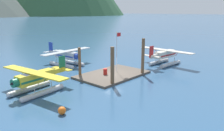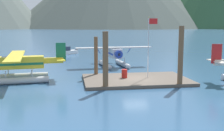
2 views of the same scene
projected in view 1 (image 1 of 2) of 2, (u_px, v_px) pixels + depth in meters
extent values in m
plane|color=#2D5175|center=(112.00, 76.00, 34.56)|extent=(1200.00, 1200.00, 0.00)
cube|color=brown|center=(112.00, 75.00, 34.52)|extent=(10.51, 6.79, 0.30)
cylinder|color=brown|center=(112.00, 67.00, 29.38)|extent=(0.49, 0.49, 5.11)
cylinder|color=brown|center=(143.00, 57.00, 34.30)|extent=(0.47, 0.47, 5.58)
cylinder|color=brown|center=(80.00, 62.00, 33.32)|extent=(0.42, 0.42, 4.40)
cylinder|color=silver|center=(117.00, 52.00, 34.93)|extent=(0.08, 0.08, 6.07)
cube|color=red|center=(119.00, 35.00, 34.63)|extent=(0.90, 0.03, 0.56)
sphere|color=gold|center=(117.00, 32.00, 34.21)|extent=(0.10, 0.10, 0.10)
cylinder|color=#AD1E19|center=(105.00, 72.00, 33.88)|extent=(0.58, 0.58, 0.88)
torus|color=#AD1E19|center=(105.00, 72.00, 33.88)|extent=(0.62, 0.62, 0.04)
sphere|color=orange|center=(62.00, 111.00, 21.54)|extent=(0.77, 0.77, 0.77)
cylinder|color=#B7BABF|center=(72.00, 62.00, 41.77)|extent=(1.13, 5.63, 0.64)
sphere|color=#B7BABF|center=(83.00, 65.00, 40.14)|extent=(0.64, 0.64, 0.64)
cylinder|color=#B7BABF|center=(61.00, 65.00, 39.83)|extent=(1.13, 5.63, 0.64)
sphere|color=#B7BABF|center=(72.00, 67.00, 38.20)|extent=(0.64, 0.64, 0.64)
cylinder|color=#B7BABF|center=(76.00, 60.00, 40.92)|extent=(0.10, 0.10, 0.70)
cylinder|color=#B7BABF|center=(67.00, 58.00, 42.32)|extent=(0.10, 0.10, 0.70)
cylinder|color=#B7BABF|center=(66.00, 62.00, 38.97)|extent=(0.10, 0.10, 0.70)
cylinder|color=#B7BABF|center=(56.00, 60.00, 40.37)|extent=(0.10, 0.10, 0.70)
cube|color=silver|center=(66.00, 55.00, 40.42)|extent=(1.66, 4.89, 1.20)
cube|color=#1E389E|center=(66.00, 55.00, 40.45)|extent=(1.67, 4.80, 0.24)
cube|color=#283347|center=(70.00, 54.00, 39.71)|extent=(1.15, 1.19, 0.56)
cube|color=silver|center=(67.00, 51.00, 40.09)|extent=(10.48, 2.31, 0.14)
cylinder|color=#1E389E|center=(76.00, 51.00, 41.88)|extent=(0.63, 0.13, 0.84)
cylinder|color=#1E389E|center=(57.00, 55.00, 38.46)|extent=(0.63, 0.13, 0.84)
cylinder|color=#1E389E|center=(77.00, 57.00, 38.85)|extent=(1.01, 0.68, 0.96)
cone|color=black|center=(79.00, 57.00, 38.58)|extent=(0.39, 0.38, 0.36)
cube|color=silver|center=(54.00, 52.00, 42.30)|extent=(0.63, 2.23, 0.56)
cube|color=#1E389E|center=(51.00, 47.00, 42.62)|extent=(0.21, 1.01, 1.90)
cube|color=silver|center=(51.00, 51.00, 42.74)|extent=(3.26, 1.08, 0.10)
cylinder|color=#B7BABF|center=(159.00, 62.00, 42.29)|extent=(5.63, 1.01, 0.64)
sphere|color=#B7BABF|center=(167.00, 60.00, 44.19)|extent=(0.64, 0.64, 0.64)
cylinder|color=#B7BABF|center=(171.00, 64.00, 40.55)|extent=(5.63, 1.01, 0.64)
sphere|color=#B7BABF|center=(179.00, 62.00, 42.44)|extent=(0.64, 0.64, 0.64)
cylinder|color=#B7BABF|center=(163.00, 57.00, 42.95)|extent=(0.10, 0.10, 0.70)
cylinder|color=#B7BABF|center=(155.00, 59.00, 41.32)|extent=(0.10, 0.10, 0.70)
cylinder|color=#B7BABF|center=(174.00, 59.00, 41.20)|extent=(0.10, 0.10, 0.70)
cylinder|color=#B7BABF|center=(167.00, 61.00, 39.58)|extent=(0.10, 0.10, 0.70)
cube|color=silver|center=(165.00, 54.00, 41.04)|extent=(4.87, 1.56, 1.20)
cube|color=#B21E1E|center=(165.00, 55.00, 41.06)|extent=(4.78, 1.57, 0.24)
cube|color=#283347|center=(168.00, 52.00, 41.69)|extent=(1.17, 1.13, 0.56)
cube|color=silver|center=(166.00, 50.00, 41.09)|extent=(2.10, 10.47, 0.14)
cylinder|color=#B21E1E|center=(156.00, 51.00, 42.70)|extent=(0.12, 0.63, 0.84)
cylinder|color=#B21E1E|center=(177.00, 54.00, 39.63)|extent=(0.12, 0.63, 0.84)
cylinder|color=#B21E1E|center=(173.00, 52.00, 42.87)|extent=(0.66, 1.00, 0.96)
cone|color=black|center=(174.00, 52.00, 43.17)|extent=(0.37, 0.38, 0.36)
cube|color=silver|center=(154.00, 56.00, 38.81)|extent=(2.22, 0.59, 0.56)
cube|color=#B21E1E|center=(151.00, 52.00, 38.01)|extent=(1.01, 0.19, 1.90)
cube|color=silver|center=(152.00, 56.00, 38.25)|extent=(1.01, 3.25, 0.10)
cylinder|color=#B7BABF|center=(44.00, 92.00, 26.48)|extent=(5.64, 1.27, 0.64)
sphere|color=#B7BABF|center=(22.00, 100.00, 24.26)|extent=(0.64, 0.64, 0.64)
cylinder|color=#B7BABF|center=(31.00, 88.00, 27.89)|extent=(5.64, 1.27, 0.64)
sphere|color=#B7BABF|center=(9.00, 95.00, 25.67)|extent=(0.64, 0.64, 0.64)
cylinder|color=#B7BABF|center=(35.00, 90.00, 25.37)|extent=(0.10, 0.10, 0.70)
cylinder|color=#B7BABF|center=(52.00, 84.00, 27.27)|extent=(0.10, 0.10, 0.70)
cylinder|color=#B7BABF|center=(21.00, 86.00, 26.78)|extent=(0.10, 0.10, 0.70)
cylinder|color=#B7BABF|center=(38.00, 81.00, 28.68)|extent=(0.10, 0.10, 0.70)
cube|color=yellow|center=(36.00, 77.00, 26.80)|extent=(4.91, 1.78, 1.20)
cube|color=#196B47|center=(36.00, 78.00, 26.83)|extent=(4.82, 1.79, 0.24)
cube|color=#283347|center=(28.00, 77.00, 25.87)|extent=(1.21, 1.17, 0.56)
cube|color=yellow|center=(33.00, 72.00, 26.41)|extent=(2.57, 10.49, 0.14)
cylinder|color=#196B47|center=(46.00, 78.00, 25.25)|extent=(0.15, 0.63, 0.84)
cylinder|color=#196B47|center=(22.00, 72.00, 27.73)|extent=(0.15, 0.63, 0.84)
cylinder|color=#196B47|center=(15.00, 83.00, 24.67)|extent=(0.70, 1.02, 0.96)
cone|color=black|center=(11.00, 84.00, 24.31)|extent=(0.39, 0.40, 0.36)
cube|color=yellow|center=(57.00, 71.00, 29.35)|extent=(2.24, 0.69, 0.56)
cube|color=#196B47|center=(62.00, 63.00, 29.87)|extent=(1.01, 0.23, 1.90)
cube|color=yellow|center=(62.00, 69.00, 29.96)|extent=(1.16, 3.27, 0.10)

